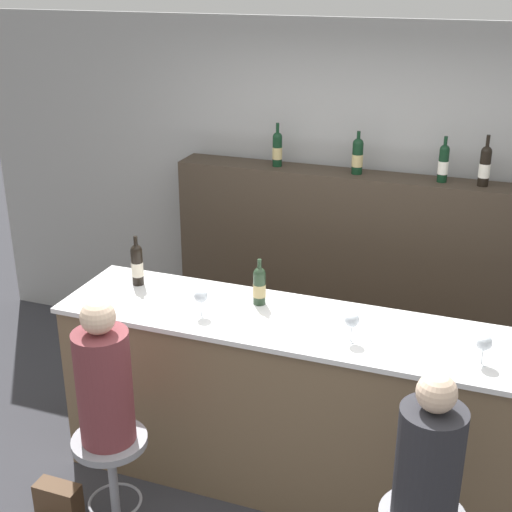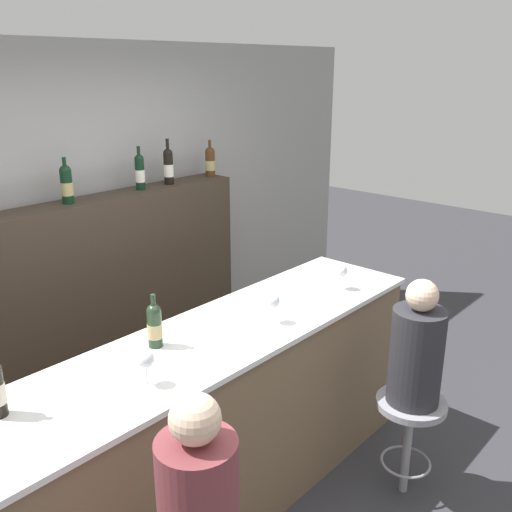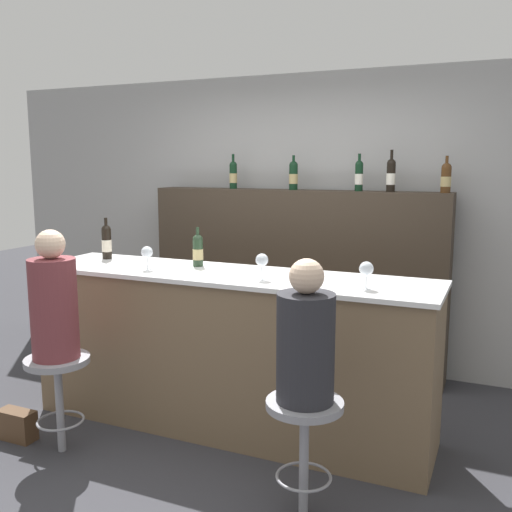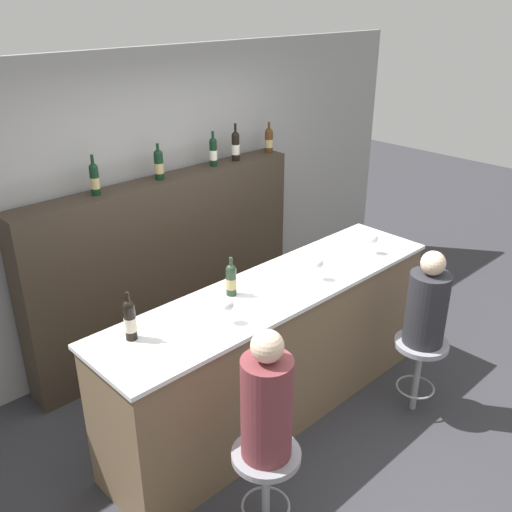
{
  "view_description": "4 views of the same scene",
  "coord_description": "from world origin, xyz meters",
  "px_view_note": "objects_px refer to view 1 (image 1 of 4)",
  "views": [
    {
      "loc": [
        0.97,
        -3.06,
        2.93
      ],
      "look_at": [
        -0.24,
        0.25,
        1.48
      ],
      "focal_mm": 50.0,
      "sensor_mm": 36.0,
      "label": 1
    },
    {
      "loc": [
        -1.87,
        -1.63,
        2.43
      ],
      "look_at": [
        0.24,
        0.26,
        1.48
      ],
      "focal_mm": 40.0,
      "sensor_mm": 36.0,
      "label": 2
    },
    {
      "loc": [
        1.68,
        -3.03,
        1.82
      ],
      "look_at": [
        0.24,
        0.26,
        1.23
      ],
      "focal_mm": 40.0,
      "sensor_mm": 36.0,
      "label": 3
    },
    {
      "loc": [
        -2.55,
        -2.15,
        2.98
      ],
      "look_at": [
        -0.18,
        0.33,
        1.39
      ],
      "focal_mm": 40.0,
      "sensor_mm": 36.0,
      "label": 4
    }
  ],
  "objects_px": {
    "wine_bottle_counter_0": "(137,264)",
    "handbag": "(58,500)",
    "wine_glass_0": "(201,297)",
    "wine_glass_2": "(484,343)",
    "wine_bottle_backbar_2": "(443,163)",
    "guest_seated_right": "(429,457)",
    "wine_bottle_backbar_0": "(277,149)",
    "wine_glass_1": "(352,321)",
    "wine_bottle_counter_1": "(259,285)",
    "wine_bottle_backbar_1": "(358,156)",
    "wine_bottle_backbar_3": "(485,166)",
    "guest_seated_left": "(104,381)",
    "bar_stool_left": "(111,458)"
  },
  "relations": [
    {
      "from": "wine_bottle_counter_0",
      "to": "wine_bottle_backbar_1",
      "type": "height_order",
      "value": "wine_bottle_backbar_1"
    },
    {
      "from": "wine_bottle_backbar_1",
      "to": "wine_bottle_backbar_2",
      "type": "height_order",
      "value": "wine_bottle_backbar_2"
    },
    {
      "from": "wine_glass_2",
      "to": "guest_seated_left",
      "type": "distance_m",
      "value": 1.9
    },
    {
      "from": "wine_bottle_counter_0",
      "to": "wine_bottle_backbar_3",
      "type": "distance_m",
      "value": 2.31
    },
    {
      "from": "wine_bottle_counter_0",
      "to": "handbag",
      "type": "relative_size",
      "value": 1.21
    },
    {
      "from": "wine_bottle_backbar_1",
      "to": "wine_bottle_backbar_3",
      "type": "height_order",
      "value": "wine_bottle_backbar_3"
    },
    {
      "from": "wine_bottle_backbar_2",
      "to": "wine_bottle_counter_0",
      "type": "bearing_deg",
      "value": -144.2
    },
    {
      "from": "wine_bottle_backbar_3",
      "to": "wine_bottle_counter_0",
      "type": "bearing_deg",
      "value": -148.09
    },
    {
      "from": "wine_bottle_backbar_0",
      "to": "guest_seated_left",
      "type": "xyz_separation_m",
      "value": [
        -0.22,
        -2.07,
        -0.74
      ]
    },
    {
      "from": "wine_glass_2",
      "to": "guest_seated_left",
      "type": "bearing_deg",
      "value": -160.9
    },
    {
      "from": "guest_seated_right",
      "to": "wine_bottle_backbar_0",
      "type": "bearing_deg",
      "value": 124.19
    },
    {
      "from": "wine_bottle_counter_0",
      "to": "handbag",
      "type": "distance_m",
      "value": 1.43
    },
    {
      "from": "wine_glass_1",
      "to": "bar_stool_left",
      "type": "bearing_deg",
      "value": -151.22
    },
    {
      "from": "wine_bottle_backbar_2",
      "to": "wine_glass_0",
      "type": "relative_size",
      "value": 1.89
    },
    {
      "from": "wine_bottle_counter_1",
      "to": "wine_glass_0",
      "type": "bearing_deg",
      "value": -134.69
    },
    {
      "from": "wine_bottle_backbar_2",
      "to": "wine_bottle_backbar_1",
      "type": "bearing_deg",
      "value": 180.0
    },
    {
      "from": "wine_glass_2",
      "to": "handbag",
      "type": "xyz_separation_m",
      "value": [
        -2.16,
        -0.62,
        -1.11
      ]
    },
    {
      "from": "wine_glass_0",
      "to": "wine_glass_2",
      "type": "bearing_deg",
      "value": -0.0
    },
    {
      "from": "wine_bottle_backbar_0",
      "to": "bar_stool_left",
      "type": "xyz_separation_m",
      "value": [
        -0.22,
        -2.07,
        -1.22
      ]
    },
    {
      "from": "wine_bottle_backbar_3",
      "to": "guest_seated_right",
      "type": "height_order",
      "value": "wine_bottle_backbar_3"
    },
    {
      "from": "wine_bottle_backbar_2",
      "to": "guest_seated_right",
      "type": "height_order",
      "value": "wine_bottle_backbar_2"
    },
    {
      "from": "wine_glass_0",
      "to": "wine_glass_2",
      "type": "relative_size",
      "value": 1.0
    },
    {
      "from": "wine_bottle_backbar_2",
      "to": "handbag",
      "type": "distance_m",
      "value": 3.16
    },
    {
      "from": "wine_bottle_backbar_0",
      "to": "guest_seated_left",
      "type": "distance_m",
      "value": 2.21
    },
    {
      "from": "wine_glass_2",
      "to": "wine_bottle_backbar_0",
      "type": "bearing_deg",
      "value": 137.14
    },
    {
      "from": "wine_bottle_backbar_3",
      "to": "wine_glass_1",
      "type": "xyz_separation_m",
      "value": [
        -0.51,
        -1.45,
        -0.51
      ]
    },
    {
      "from": "wine_bottle_backbar_1",
      "to": "guest_seated_left",
      "type": "distance_m",
      "value": 2.34
    },
    {
      "from": "wine_glass_0",
      "to": "wine_glass_2",
      "type": "height_order",
      "value": "same"
    },
    {
      "from": "wine_bottle_counter_0",
      "to": "wine_bottle_backbar_0",
      "type": "bearing_deg",
      "value": 67.25
    },
    {
      "from": "wine_glass_0",
      "to": "guest_seated_right",
      "type": "bearing_deg",
      "value": -24.43
    },
    {
      "from": "wine_bottle_counter_0",
      "to": "wine_glass_1",
      "type": "bearing_deg",
      "value": -10.39
    },
    {
      "from": "guest_seated_left",
      "to": "wine_glass_1",
      "type": "bearing_deg",
      "value": 28.78
    },
    {
      "from": "wine_bottle_backbar_0",
      "to": "wine_glass_1",
      "type": "bearing_deg",
      "value": -58.1
    },
    {
      "from": "wine_glass_1",
      "to": "wine_glass_2",
      "type": "xyz_separation_m",
      "value": [
        0.66,
        0.0,
        -0.01
      ]
    },
    {
      "from": "wine_bottle_counter_0",
      "to": "wine_bottle_backbar_0",
      "type": "relative_size",
      "value": 1.02
    },
    {
      "from": "wine_bottle_backbar_1",
      "to": "wine_bottle_backbar_2",
      "type": "xyz_separation_m",
      "value": [
        0.57,
        0.0,
        0.0
      ]
    },
    {
      "from": "wine_bottle_backbar_1",
      "to": "wine_bottle_backbar_2",
      "type": "relative_size",
      "value": 0.97
    },
    {
      "from": "wine_glass_2",
      "to": "wine_bottle_counter_1",
      "type": "bearing_deg",
      "value": 168.5
    },
    {
      "from": "wine_bottle_backbar_2",
      "to": "guest_seated_right",
      "type": "distance_m",
      "value": 2.22
    },
    {
      "from": "handbag",
      "to": "wine_bottle_counter_0",
      "type": "bearing_deg",
      "value": 83.24
    },
    {
      "from": "wine_bottle_counter_0",
      "to": "guest_seated_left",
      "type": "height_order",
      "value": "guest_seated_left"
    },
    {
      "from": "wine_glass_0",
      "to": "guest_seated_right",
      "type": "distance_m",
      "value": 1.52
    },
    {
      "from": "wine_bottle_counter_1",
      "to": "wine_glass_0",
      "type": "height_order",
      "value": "wine_bottle_counter_1"
    },
    {
      "from": "wine_bottle_counter_0",
      "to": "wine_glass_0",
      "type": "distance_m",
      "value": 0.6
    },
    {
      "from": "wine_glass_2",
      "to": "bar_stool_left",
      "type": "height_order",
      "value": "wine_glass_2"
    },
    {
      "from": "wine_bottle_backbar_2",
      "to": "handbag",
      "type": "relative_size",
      "value": 1.18
    },
    {
      "from": "wine_bottle_backbar_2",
      "to": "guest_seated_right",
      "type": "bearing_deg",
      "value": -83.06
    },
    {
      "from": "wine_bottle_counter_1",
      "to": "handbag",
      "type": "xyz_separation_m",
      "value": [
        -0.9,
        -0.87,
        -1.11
      ]
    },
    {
      "from": "wine_bottle_backbar_2",
      "to": "guest_seated_right",
      "type": "xyz_separation_m",
      "value": [
        0.25,
        -2.07,
        -0.78
      ]
    },
    {
      "from": "wine_bottle_backbar_0",
      "to": "wine_bottle_counter_0",
      "type": "bearing_deg",
      "value": -112.75
    }
  ]
}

